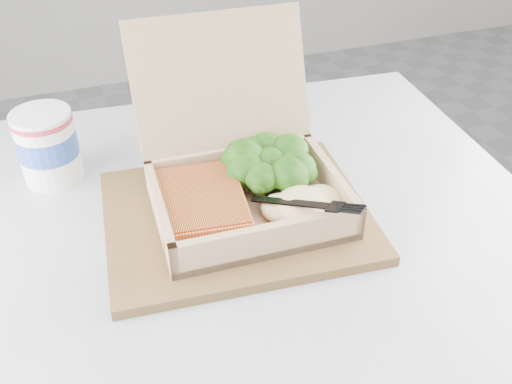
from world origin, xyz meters
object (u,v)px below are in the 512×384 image
object	(u,v)px
takeout_container	(239,162)
cafe_table	(254,337)
serving_tray	(236,216)
paper_cup	(47,144)

from	to	relation	value
takeout_container	cafe_table	bearing A→B (deg)	-92.63
serving_tray	paper_cup	bearing A→B (deg)	140.19
serving_tray	takeout_container	world-z (taller)	takeout_container
serving_tray	paper_cup	size ratio (longest dim) A/B	3.18
cafe_table	serving_tray	distance (m)	0.19
serving_tray	paper_cup	xyz separation A→B (m)	(-0.20, 0.17, 0.05)
cafe_table	paper_cup	bearing A→B (deg)	135.61
takeout_container	paper_cup	size ratio (longest dim) A/B	2.51
cafe_table	paper_cup	size ratio (longest dim) A/B	8.16
cafe_table	serving_tray	xyz separation A→B (m)	(-0.01, 0.04, 0.19)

